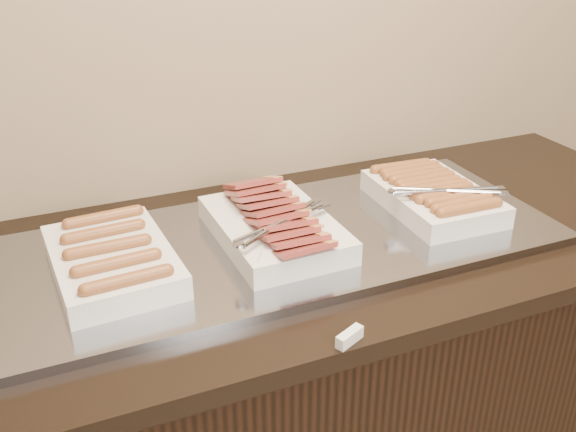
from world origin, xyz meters
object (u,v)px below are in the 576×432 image
Objects in this scene: counter at (287,400)px; dish_right at (434,194)px; warming_tray at (287,241)px; dish_center at (275,226)px; dish_left at (112,259)px.

dish_right is at bearing -0.66° from counter.
dish_center reaches higher than warming_tray.
counter is 0.62m from dish_left.
dish_center is at bearing -172.17° from warming_tray.
counter is 0.46m from warming_tray.
dish_right reaches higher than counter.
dish_right is at bearing -0.66° from warming_tray.
counter is 6.02× the size of dish_left.
dish_right is (0.38, -0.00, 0.05)m from warming_tray.
dish_left is 0.92× the size of dish_center.
warming_tray is at bearing 6.76° from dish_center.
warming_tray is 3.62× the size of dish_right.
dish_center reaches higher than dish_left.
dish_right is (0.75, -0.00, 0.01)m from dish_left.
counter is 5.53× the size of dish_center.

